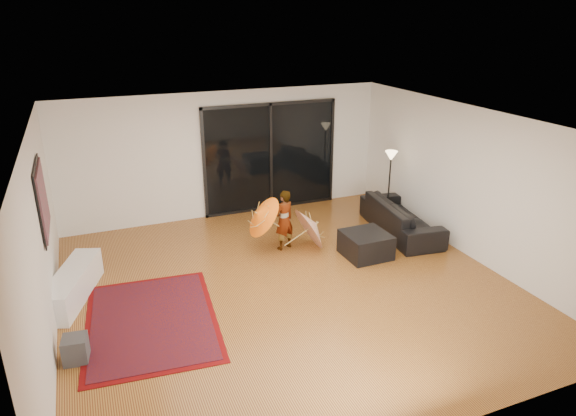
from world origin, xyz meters
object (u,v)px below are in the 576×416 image
media_console (73,285)px  ottoman (366,245)px  sofa (401,217)px  child (284,220)px

media_console → ottoman: size_ratio=2.14×
sofa → ottoman: (-1.21, -0.68, -0.10)m
media_console → sofa: size_ratio=0.76×
ottoman → child: (-1.27, 0.86, 0.36)m
sofa → ottoman: sofa is taller
child → ottoman: bearing=126.0°
sofa → ottoman: size_ratio=2.83×
sofa → child: bearing=93.0°
media_console → ottoman: media_console is taller
media_console → ottoman: bearing=15.0°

